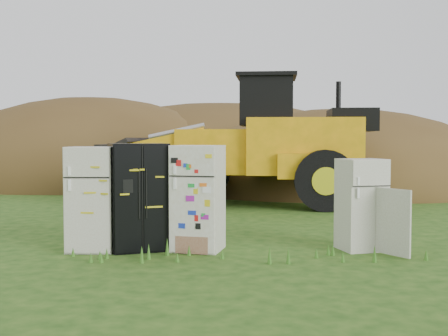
% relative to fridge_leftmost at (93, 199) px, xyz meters
% --- Properties ---
extents(ground, '(120.00, 120.00, 0.00)m').
position_rel_fridge_leftmost_xyz_m(ground, '(2.45, 0.03, -0.92)').
color(ground, '#1D4412').
rests_on(ground, ground).
extents(fridge_leftmost, '(0.82, 0.79, 1.84)m').
position_rel_fridge_leftmost_xyz_m(fridge_leftmost, '(0.00, 0.00, 0.00)').
color(fridge_leftmost, silver).
rests_on(fridge_leftmost, ground).
extents(fridge_black_side, '(1.18, 1.05, 1.90)m').
position_rel_fridge_leftmost_xyz_m(fridge_black_side, '(0.81, 0.05, 0.03)').
color(fridge_black_side, black).
rests_on(fridge_black_side, ground).
extents(fridge_sticker, '(0.99, 0.94, 1.87)m').
position_rel_fridge_leftmost_xyz_m(fridge_sticker, '(1.87, 0.00, 0.01)').
color(fridge_sticker, silver).
rests_on(fridge_sticker, ground).
extents(fridge_open_door, '(0.88, 0.84, 1.63)m').
position_rel_fridge_leftmost_xyz_m(fridge_open_door, '(4.79, 0.01, -0.11)').
color(fridge_open_door, silver).
rests_on(fridge_open_door, ground).
extents(wheel_loader, '(8.30, 4.01, 3.88)m').
position_rel_fridge_leftmost_xyz_m(wheel_loader, '(2.68, 6.91, 1.02)').
color(wheel_loader, '#F5A810').
rests_on(wheel_loader, ground).
extents(dirt_mound_right, '(13.33, 9.78, 6.31)m').
position_rel_fridge_leftmost_xyz_m(dirt_mound_right, '(7.00, 11.86, -0.92)').
color(dirt_mound_right, '#493317').
rests_on(dirt_mound_right, ground).
extents(dirt_mound_left, '(14.22, 10.67, 7.64)m').
position_rel_fridge_leftmost_xyz_m(dirt_mound_left, '(-3.49, 15.03, -0.92)').
color(dirt_mound_left, '#493317').
rests_on(dirt_mound_left, ground).
extents(dirt_mound_back, '(18.89, 12.60, 7.43)m').
position_rel_fridge_leftmost_xyz_m(dirt_mound_back, '(2.22, 17.39, -0.92)').
color(dirt_mound_back, '#493317').
rests_on(dirt_mound_back, ground).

